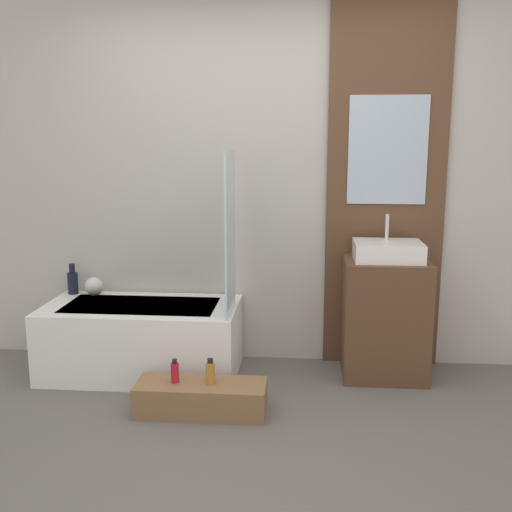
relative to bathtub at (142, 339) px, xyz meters
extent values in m
plane|color=#605B56|center=(0.82, -1.19, -0.25)|extent=(12.00, 12.00, 0.00)
cube|color=#B7B2A8|center=(0.82, 0.39, 1.05)|extent=(4.20, 0.06, 2.60)
cube|color=brown|center=(1.66, 0.34, 1.05)|extent=(0.81, 0.03, 2.60)
cube|color=#ADBCCC|center=(1.66, 0.32, 1.28)|extent=(0.53, 0.01, 0.73)
cube|color=white|center=(0.00, 0.00, 0.00)|extent=(1.32, 0.68, 0.49)
cube|color=silver|center=(0.00, 0.00, 0.24)|extent=(1.03, 0.47, 0.01)
cube|color=silver|center=(0.63, -0.09, 0.76)|extent=(0.01, 0.45, 1.05)
cube|color=olive|center=(0.51, -0.58, -0.15)|extent=(0.77, 0.28, 0.19)
cube|color=brown|center=(1.66, 0.09, 0.16)|extent=(0.56, 0.45, 0.81)
cube|color=white|center=(1.66, 0.09, 0.63)|extent=(0.45, 0.34, 0.12)
cylinder|color=silver|center=(1.66, 0.19, 0.77)|extent=(0.02, 0.02, 0.17)
cylinder|color=black|center=(-0.57, 0.25, 0.32)|extent=(0.07, 0.07, 0.16)
cylinder|color=black|center=(-0.57, 0.25, 0.43)|extent=(0.04, 0.04, 0.07)
sphere|color=silver|center=(-0.41, 0.22, 0.31)|extent=(0.13, 0.13, 0.13)
cylinder|color=#B21928|center=(0.36, -0.58, 0.00)|extent=(0.05, 0.05, 0.12)
cylinder|color=black|center=(0.36, -0.58, 0.07)|extent=(0.03, 0.03, 0.03)
cylinder|color=#B2752D|center=(0.57, -0.58, 0.00)|extent=(0.05, 0.05, 0.13)
cylinder|color=black|center=(0.57, -0.58, 0.08)|extent=(0.03, 0.03, 0.03)
camera|label=1|loc=(1.12, -3.86, 1.37)|focal=42.00mm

